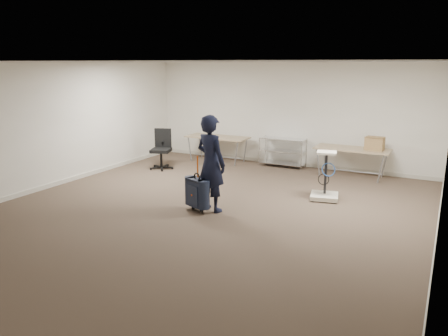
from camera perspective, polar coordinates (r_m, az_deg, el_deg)
The scene contains 10 objects.
ground at distance 8.46m, azimuth -2.32°, elevation -5.65°, with size 9.00×9.00×0.00m, color #413327.
room_shell at distance 9.61m, azimuth 1.79°, elevation -2.97°, with size 8.00×9.00×9.00m.
folding_table_left at distance 12.54m, azimuth -0.87°, elevation 3.90°, with size 1.80×0.75×0.73m.
folding_table_right at distance 11.26m, azimuth 16.39°, elevation 2.24°, with size 1.80×0.75×0.73m.
wire_shelf at distance 12.04m, azimuth 7.68°, elevation 2.22°, with size 1.22×0.47×0.80m.
person at distance 8.27m, azimuth -1.73°, elevation 0.60°, with size 0.68×0.44×1.86m, color black.
suitcase at distance 8.36m, azimuth -3.53°, elevation -3.24°, with size 0.45×0.35×1.09m.
office_chair at distance 11.88m, azimuth -8.15°, elevation 1.47°, with size 0.64×0.65×1.06m.
equipment_cart at distance 9.33m, azimuth 13.04°, elevation -2.43°, with size 0.66×0.66×1.02m.
cardboard_box at distance 11.16m, azimuth 19.08°, elevation 3.05°, with size 0.43×0.32×0.32m, color #946745.
Camera 1 is at (4.01, -6.91, 2.78)m, focal length 35.00 mm.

